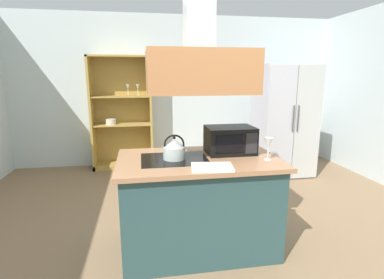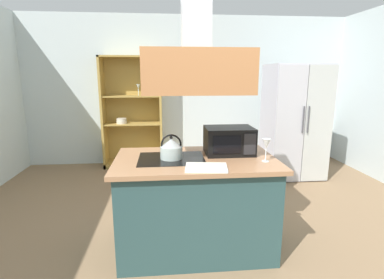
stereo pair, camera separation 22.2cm
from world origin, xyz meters
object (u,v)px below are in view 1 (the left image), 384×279
Objects in this scene: refrigerator at (283,120)px; microwave at (230,140)px; kettle at (174,149)px; wine_glass_on_counter at (268,144)px; dish_cabinet at (122,119)px; cutting_board at (212,167)px.

microwave is (-1.48, -1.83, 0.12)m from refrigerator.
kettle is 0.49× the size of microwave.
wine_glass_on_counter is (0.27, -0.30, 0.02)m from microwave.
kettle is 0.58m from microwave.
dish_cabinet is 2.86m from kettle.
microwave is 0.40m from wine_glass_on_counter.
wine_glass_on_counter is (1.46, -2.95, 0.18)m from dish_cabinet.
dish_cabinet is 4.28× the size of microwave.
refrigerator is 2.80m from dish_cabinet.
dish_cabinet is 8.72× the size of kettle.
cutting_board is 1.65× the size of wine_glass_on_counter.
wine_glass_on_counter is at bearing 15.25° from cutting_board.
microwave reaches higher than wine_glass_on_counter.
wine_glass_on_counter reaches higher than cutting_board.
refrigerator is at bearing -17.14° from dish_cabinet.
kettle is at bearing -136.12° from refrigerator.
dish_cabinet is at bearing 114.19° from microwave.
refrigerator reaches higher than kettle.
kettle is 0.66× the size of cutting_board.
microwave is at bearing -65.81° from dish_cabinet.
refrigerator reaches higher than microwave.
cutting_board is (-1.77, -2.28, 0.00)m from refrigerator.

